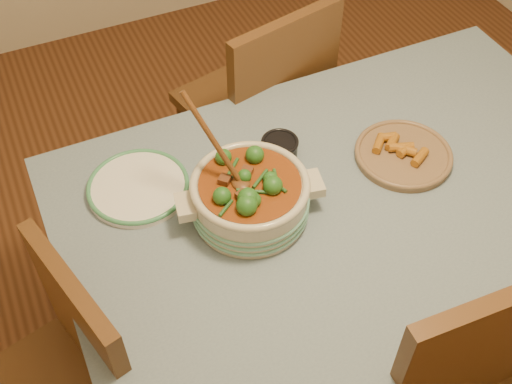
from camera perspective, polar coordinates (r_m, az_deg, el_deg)
floor at (r=2.48m, az=6.79°, el=-11.83°), size 4.50×4.50×0.00m
dining_table at (r=1.93m, az=8.54°, el=-1.99°), size 1.68×1.08×0.76m
stew_casserole at (r=1.73m, az=-0.55°, el=-0.23°), size 0.41×0.37×0.38m
white_plate at (r=1.87m, az=-10.43°, el=0.47°), size 0.30×0.30×0.03m
condiment_bowl at (r=1.93m, az=2.12°, el=4.04°), size 0.14×0.14×0.06m
fried_plate at (r=1.98m, az=12.99°, el=3.37°), size 0.34×0.34×0.05m
chair_far at (r=2.44m, az=0.67°, el=7.97°), size 0.55×0.55×0.98m
chair_left at (r=1.87m, az=-16.92°, el=-15.82°), size 0.52×0.52×0.91m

